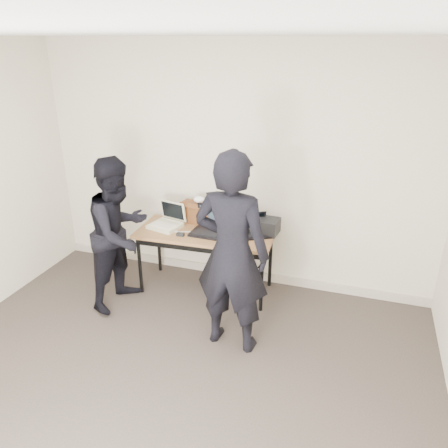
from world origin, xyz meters
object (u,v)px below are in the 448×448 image
at_px(person_observer, 120,233).
at_px(leather_satchel, 197,212).
at_px(laptop_right, 254,229).
at_px(equipment_box, 265,226).
at_px(desk, 205,237).
at_px(person_typist, 232,254).
at_px(laptop_beige, 167,222).
at_px(laptop_center, 211,226).

bearing_deg(person_observer, leather_satchel, -28.00).
relative_size(laptop_right, person_observer, 0.25).
xyz_separation_m(leather_satchel, person_observer, (-0.58, -0.71, -0.04)).
xyz_separation_m(equipment_box, person_observer, (-1.39, -0.68, 0.01)).
xyz_separation_m(desk, person_typist, (0.56, -0.82, 0.28)).
xyz_separation_m(person_typist, person_observer, (-1.32, 0.34, -0.13)).
xyz_separation_m(laptop_beige, laptop_center, (0.52, 0.02, 0.01)).
xyz_separation_m(desk, laptop_beige, (-0.46, 0.02, 0.11)).
relative_size(equipment_box, person_typist, 0.15).
relative_size(desk, leather_satchel, 3.98).
distance_m(leather_satchel, person_typist, 1.29).
distance_m(desk, laptop_beige, 0.48).
height_order(desk, equipment_box, equipment_box).
xyz_separation_m(desk, laptop_right, (0.52, 0.13, 0.11)).
distance_m(person_typist, person_observer, 1.37).
xyz_separation_m(laptop_center, person_observer, (-0.82, -0.52, 0.03)).
bearing_deg(leather_satchel, laptop_right, 1.05).
xyz_separation_m(equipment_box, person_typist, (-0.07, -1.01, 0.14)).
bearing_deg(leather_satchel, laptop_beige, -133.83).
relative_size(desk, person_observer, 0.94).
xyz_separation_m(desk, person_observer, (-0.76, -0.49, 0.15)).
distance_m(laptop_center, person_typist, 1.00).
distance_m(laptop_beige, laptop_right, 0.98).
xyz_separation_m(laptop_beige, person_observer, (-0.30, -0.50, 0.04)).
bearing_deg(laptop_beige, leather_satchel, 49.72).
bearing_deg(person_observer, desk, -46.30).
bearing_deg(laptop_beige, equipment_box, 21.95).
distance_m(desk, person_observer, 0.92).
xyz_separation_m(leather_satchel, equipment_box, (0.81, -0.04, -0.05)).
bearing_deg(laptop_center, desk, -146.69).
distance_m(desk, leather_satchel, 0.35).
bearing_deg(person_typist, leather_satchel, -50.71).
bearing_deg(equipment_box, leather_satchel, 177.48).
bearing_deg(laptop_beige, desk, 10.74).
distance_m(laptop_right, leather_satchel, 0.71).
xyz_separation_m(laptop_right, person_typist, (0.04, -0.95, 0.17)).
bearing_deg(laptop_right, laptop_center, 162.03).
distance_m(equipment_box, person_typist, 1.03).
height_order(desk, person_typist, person_typist).
relative_size(laptop_beige, laptop_right, 0.96).
bearing_deg(person_typist, laptop_right, -83.29).
bearing_deg(laptop_center, laptop_right, 14.09).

